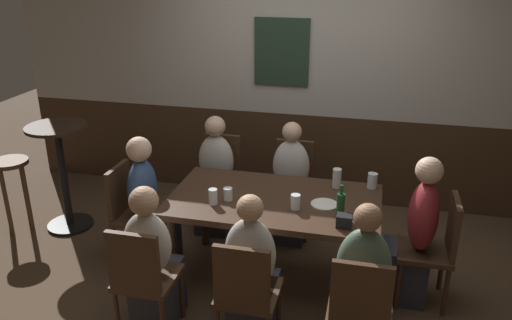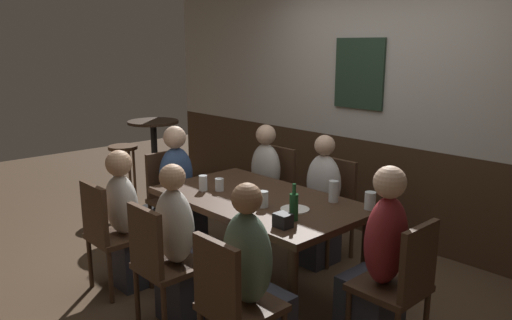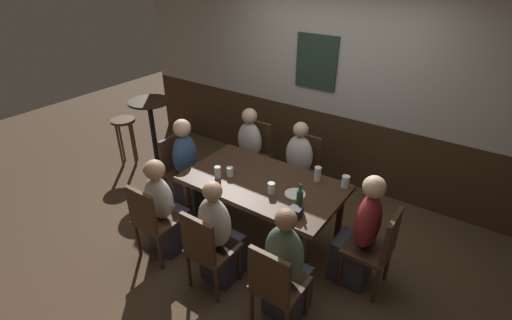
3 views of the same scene
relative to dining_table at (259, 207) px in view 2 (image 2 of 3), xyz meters
The scene contains 27 objects.
ground_plane 0.66m from the dining_table, ahead, with size 12.00×12.00×0.00m, color #4C3826.
wall_back 1.77m from the dining_table, 90.06° to the left, with size 6.40×0.13×2.60m.
dining_table is the anchor object (origin of this frame).
chair_head_west 1.25m from the dining_table, behind, with size 0.40×0.40×0.88m.
chair_left_near 1.16m from the dining_table, 129.26° to the right, with size 0.40×0.40×0.88m.
chair_left_far 1.16m from the dining_table, 129.26° to the left, with size 0.40×0.40×0.88m.
chair_right_near 1.16m from the dining_table, 50.74° to the right, with size 0.40×0.40×0.88m.
chair_head_east 1.25m from the dining_table, ahead, with size 0.40×0.40×0.88m.
chair_mid_far 0.90m from the dining_table, 90.00° to the left, with size 0.40×0.40×0.88m.
chair_mid_near 0.90m from the dining_table, 90.00° to the right, with size 0.40×0.40×0.88m.
person_head_west 1.09m from the dining_table, behind, with size 0.37×0.34×1.16m.
person_left_near 1.04m from the dining_table, 135.07° to the right, with size 0.34×0.37×1.11m.
person_left_far 1.04m from the dining_table, 135.03° to the left, with size 0.34×0.37×1.13m.
person_right_near 1.04m from the dining_table, 44.99° to the right, with size 0.34×0.37×1.15m.
person_head_east 1.09m from the dining_table, ahead, with size 0.37×0.34×1.19m.
person_mid_far 0.75m from the dining_table, 90.00° to the left, with size 0.34×0.37×1.13m.
person_mid_near 0.75m from the dining_table, 90.00° to the right, with size 0.34×0.37×1.13m.
beer_glass_half 0.84m from the dining_table, 27.58° to the left, with size 0.08×0.08×0.13m.
highball_clear 0.27m from the dining_table, 35.58° to the right, with size 0.07×0.07×0.12m.
beer_glass_tall 0.50m from the dining_table, 155.16° to the right, with size 0.07×0.07×0.12m.
pint_glass_amber 0.58m from the dining_table, 36.01° to the left, with size 0.07×0.07×0.16m.
pint_glass_stout 0.38m from the dining_table, 162.41° to the right, with size 0.07×0.07×0.10m.
beer_bottle_green 0.58m from the dining_table, 18.69° to the right, with size 0.06×0.06×0.25m.
plate_white_large 0.40m from the dining_table, ahead, with size 0.21×0.21×0.01m, color white.
condiment_caddy 0.66m from the dining_table, 29.59° to the right, with size 0.11×0.09×0.09m, color black.
side_bar_table 2.19m from the dining_table, 169.43° to the left, with size 0.56×0.56×1.05m.
bar_stool 2.61m from the dining_table, behind, with size 0.34×0.34×0.72m.
Camera 2 is at (2.65, -2.49, 1.88)m, focal length 34.96 mm.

